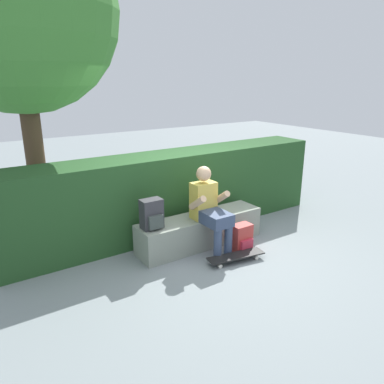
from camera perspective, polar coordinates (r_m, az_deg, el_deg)
ground_plane at (r=5.16m, az=3.80°, el=-9.71°), size 24.00×24.00×0.00m
bench_main at (r=5.34m, az=1.32°, el=-6.02°), size 1.93×0.46×0.45m
person_skater at (r=5.02m, az=2.77°, el=-2.40°), size 0.49×0.62×1.20m
skateboard_near_person at (r=4.97m, az=6.90°, el=-9.94°), size 0.82×0.33×0.09m
backpack_on_bench at (r=4.80m, az=-6.30°, el=-3.52°), size 0.28×0.23×0.40m
backpack_on_ground at (r=5.20m, az=7.82°, el=-7.22°), size 0.28×0.23×0.40m
hedge_row at (r=5.75m, az=-3.03°, el=-0.02°), size 5.28×0.71×1.25m
tree_behind_bench at (r=5.72m, az=-25.85°, el=24.14°), size 2.66×2.66×4.52m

